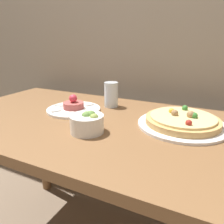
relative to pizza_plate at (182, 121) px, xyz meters
name	(u,v)px	position (x,y,z in m)	size (l,w,h in m)	color
dining_table	(110,145)	(-0.25, -0.09, -0.11)	(1.45, 0.71, 0.72)	brown
pizza_plate	(182,121)	(0.00, 0.00, 0.00)	(0.32, 0.32, 0.06)	white
tartare_plate	(74,108)	(-0.47, -0.02, -0.01)	(0.24, 0.24, 0.07)	white
small_bowl	(87,123)	(-0.28, -0.20, 0.02)	(0.12, 0.12, 0.08)	white
drinking_glass	(111,95)	(-0.35, 0.11, 0.04)	(0.06, 0.06, 0.12)	silver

